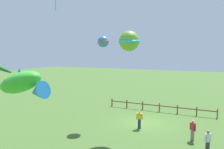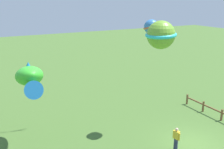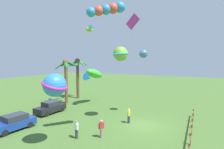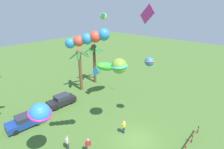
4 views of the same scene
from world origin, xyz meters
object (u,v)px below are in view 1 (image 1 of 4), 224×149
at_px(kite_ball_3, 103,42).
at_px(spectator_2, 208,142).
at_px(spectator_0, 139,119).
at_px(kite_fish_4, 23,83).
at_px(spectator_1, 193,130).
at_px(kite_ball_0, 129,41).

bearing_deg(kite_ball_3, spectator_2, 161.25).
height_order(spectator_0, kite_ball_3, kite_ball_3).
relative_size(spectator_0, kite_ball_3, 1.00).
bearing_deg(spectator_0, kite_fish_4, 56.35).
distance_m(spectator_0, spectator_1, 4.49).
relative_size(kite_ball_3, kite_fish_4, 0.38).
bearing_deg(kite_fish_4, kite_ball_0, -125.32).
height_order(spectator_0, spectator_2, same).
bearing_deg(kite_ball_0, spectator_2, 166.38).
distance_m(spectator_0, kite_ball_0, 6.79).
distance_m(spectator_2, kite_fish_4, 12.42).
relative_size(spectator_0, spectator_1, 1.00).
distance_m(spectator_1, spectator_2, 2.14).
distance_m(spectator_0, spectator_2, 6.12).
bearing_deg(spectator_1, spectator_2, 120.37).
bearing_deg(spectator_1, kite_ball_0, 4.48).
xyz_separation_m(spectator_1, spectator_2, (-1.08, 1.85, 0.00)).
distance_m(kite_ball_0, kite_fish_4, 8.50).
relative_size(spectator_0, kite_fish_4, 0.38).
bearing_deg(kite_ball_3, spectator_1, 171.09).
distance_m(spectator_1, kite_ball_3, 10.62).
bearing_deg(spectator_0, spectator_1, 169.23).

